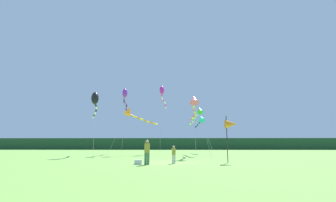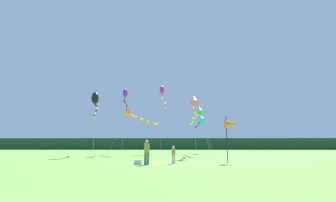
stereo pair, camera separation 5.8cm
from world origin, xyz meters
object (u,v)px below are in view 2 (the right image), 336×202
(kite_magenta, at_px, (162,93))
(kite_green, at_px, (198,113))
(person_adult, at_px, (147,151))
(kite_orange, at_px, (131,113))
(kite_purple, at_px, (125,96))
(person_child, at_px, (173,154))
(kite_cyan, at_px, (201,119))
(kite_black, at_px, (95,101))
(kite_rainbow, at_px, (194,102))
(cooler_box, at_px, (138,162))
(banner_flag_pole, at_px, (231,125))

(kite_magenta, height_order, kite_green, kite_magenta)
(person_adult, relative_size, kite_orange, 0.27)
(kite_purple, bearing_deg, kite_green, -8.85)
(person_child, bearing_deg, kite_cyan, 77.83)
(kite_cyan, relative_size, kite_black, 0.95)
(person_adult, bearing_deg, kite_cyan, 73.68)
(kite_rainbow, xyz_separation_m, kite_orange, (-7.80, 5.10, -0.47))
(kite_magenta, bearing_deg, kite_rainbow, -69.56)
(kite_green, bearing_deg, person_adult, -109.10)
(person_child, bearing_deg, person_adult, -148.69)
(cooler_box, bearing_deg, person_adult, -29.79)
(kite_orange, xyz_separation_m, kite_green, (8.73, 0.41, -0.03))
(banner_flag_pole, height_order, kite_cyan, kite_cyan)
(person_adult, distance_m, kite_black, 14.42)
(person_child, relative_size, kite_green, 0.12)
(kite_black, bearing_deg, kite_cyan, 36.30)
(person_adult, xyz_separation_m, banner_flag_pole, (6.37, 2.00, 1.97))
(person_adult, bearing_deg, kite_magenta, 89.68)
(person_adult, relative_size, banner_flag_pole, 0.47)
(cooler_box, distance_m, kite_black, 14.15)
(banner_flag_pole, distance_m, kite_green, 12.90)
(kite_cyan, bearing_deg, banner_flag_pole, -89.36)
(person_child, bearing_deg, kite_green, 76.68)
(cooler_box, relative_size, kite_black, 0.06)
(person_child, xyz_separation_m, kite_purple, (-6.81, 15.00, 7.32))
(banner_flag_pole, distance_m, kite_rainbow, 8.01)
(kite_magenta, bearing_deg, kite_black, -130.75)
(kite_black, height_order, kite_orange, kite_black)
(cooler_box, xyz_separation_m, kite_cyan, (6.80, 20.66, 5.20))
(kite_orange, height_order, kite_magenta, kite_magenta)
(kite_purple, xyz_separation_m, kite_orange, (1.26, -1.97, -2.57))
(kite_purple, relative_size, kite_orange, 1.42)
(cooler_box, xyz_separation_m, kite_purple, (-4.30, 15.77, 7.89))
(person_child, height_order, cooler_box, person_child)
(kite_purple, relative_size, kite_magenta, 0.87)
(person_child, height_order, kite_black, kite_black)
(kite_black, bearing_deg, kite_magenta, 49.25)
(cooler_box, distance_m, banner_flag_pole, 7.72)
(cooler_box, relative_size, banner_flag_pole, 0.15)
(banner_flag_pole, bearing_deg, kite_orange, 129.56)
(person_child, xyz_separation_m, kite_green, (3.18, 13.44, 4.73))
(kite_rainbow, relative_size, kite_purple, 1.00)
(kite_cyan, xyz_separation_m, kite_black, (-13.64, -10.02, 1.16))
(cooler_box, height_order, kite_purple, kite_purple)
(kite_green, bearing_deg, kite_purple, 171.15)
(banner_flag_pole, distance_m, kite_black, 16.91)
(kite_green, bearing_deg, kite_cyan, 80.25)
(person_adult, height_order, banner_flag_pole, banner_flag_pole)
(banner_flag_pole, bearing_deg, kite_cyan, 90.64)
(banner_flag_pole, distance_m, kite_magenta, 19.94)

